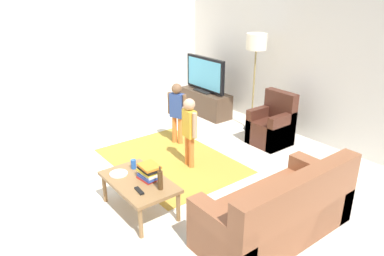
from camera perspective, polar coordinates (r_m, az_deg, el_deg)
The scene contains 17 objects.
ground at distance 5.23m, azimuth -5.27°, elevation -8.13°, with size 7.80×7.80×0.00m, color beige.
wall_back at distance 6.73m, azimuth 16.69°, elevation 10.22°, with size 6.00×0.12×2.70m, color silver.
wall_left at distance 7.37m, azimuth -18.56°, elevation 10.95°, with size 0.12×6.00×2.70m, color silver.
area_rug at distance 5.75m, azimuth -3.29°, elevation -5.07°, with size 2.20×1.60×0.01m, color #B28C33.
tv_stand at distance 7.67m, azimuth 2.11°, elevation 3.93°, with size 1.20×0.44×0.50m.
tv at distance 7.50m, azimuth 2.05°, elevation 8.29°, with size 1.10×0.28×0.71m.
couch at distance 4.13m, azimuth 13.71°, elevation -12.93°, with size 0.80×1.80×0.86m.
armchair at distance 6.39m, azimuth 12.48°, elevation 0.16°, with size 0.60×0.60×0.90m.
floor_lamp at distance 6.63m, azimuth 9.99°, elevation 12.34°, with size 0.36×0.36×1.78m.
child_near_tv at distance 6.13m, azimuth -2.36°, elevation 3.13°, with size 0.33×0.21×1.06m.
child_center at distance 5.33m, azimuth -0.41°, elevation 0.24°, with size 0.36×0.17×1.07m.
coffee_table at distance 4.44m, azimuth -8.28°, elevation -8.64°, with size 1.00×0.60×0.42m.
book_stack at distance 4.39m, azimuth -6.71°, elevation -6.80°, with size 0.27×0.23×0.19m.
bottle at distance 4.16m, azimuth -4.98°, elevation -8.06°, with size 0.06×0.06×0.29m.
tv_remote at distance 4.19m, azimuth -8.25°, elevation -9.67°, with size 0.17×0.05×0.02m, color black.
soda_can at distance 4.66m, azimuth -9.12°, elevation -5.59°, with size 0.07×0.07×0.12m, color #2659B2.
plate at distance 4.58m, azimuth -11.38°, elevation -7.00°, with size 0.22×0.22×0.02m.
Camera 1 is at (3.86, -2.37, 2.61)m, focal length 34.17 mm.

